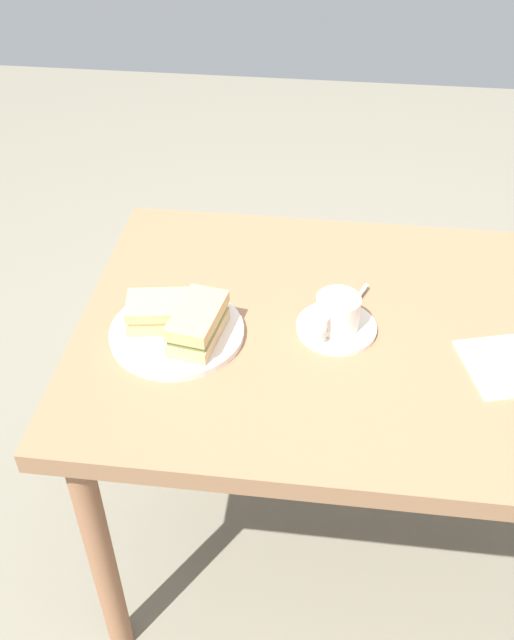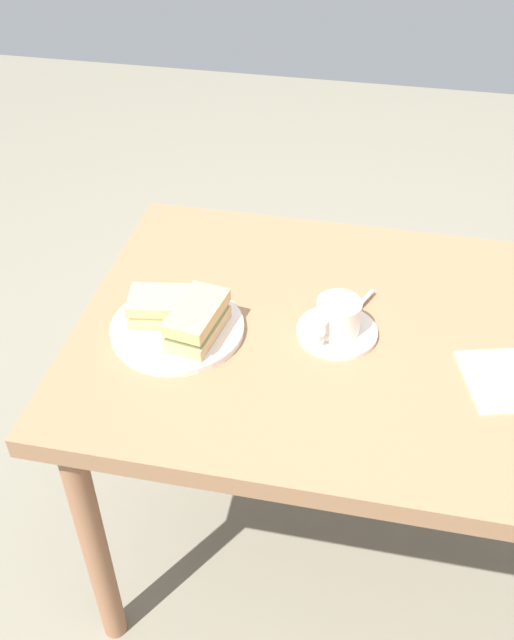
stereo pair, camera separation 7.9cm
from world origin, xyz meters
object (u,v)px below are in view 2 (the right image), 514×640
Objects in this scene: sandwich_front at (164,307)px; spoon at (357,307)px; dining_table at (385,368)px; napkin at (509,379)px; coffee_cup at (338,316)px; sandwich_back at (197,321)px; sandwich_plate at (177,328)px; coffee_saucer at (337,332)px.

spoon is at bearing 16.34° from sandwich_front.
dining_table is 0.23m from napkin.
napkin is (0.31, -0.06, -0.04)m from coffee_cup.
sandwich_front reaches higher than dining_table.
sandwich_front is 0.94× the size of sandwich_back.
sandwich_front is 0.36m from spoon.
sandwich_back reaches higher than dining_table.
dining_table is 0.40m from sandwich_plate.
sandwich_plate is 2.33× the size of coffee_cup.
sandwich_back reaches higher than sandwich_front.
coffee_saucer reaches higher than dining_table.
sandwich_plate is at bearing -171.15° from dining_table.
coffee_cup is at bearing 5.58° from sandwich_front.
sandwich_back is 0.99× the size of napkin.
spoon is (0.03, 0.07, 0.01)m from coffee_saucer.
spoon is (0.35, 0.10, -0.03)m from sandwich_front.
sandwich_front reaches higher than sandwich_plate.
napkin reaches higher than dining_table.
sandwich_front reaches higher than napkin.
sandwich_front is at bearing 155.20° from sandwich_back.
coffee_cup reaches higher than spoon.
dining_table is 10.95× the size of coffee_cup.
sandwich_front is 1.47× the size of spoon.
sandwich_plate is at bearing -170.42° from coffee_cup.
coffee_cup is at bearing -173.34° from dining_table.
sandwich_plate reaches higher than napkin.
coffee_saucer is 1.00× the size of napkin.
spoon is at bearing 20.55° from sandwich_plate.
dining_table is 7.82× the size of sandwich_back.
coffee_cup is at bearing 9.58° from sandwich_plate.
coffee_saucer is 0.04m from coffee_cup.
sandwich_plate is 1.77× the size of sandwich_front.
coffee_saucer is at bearing -174.25° from dining_table.
sandwich_back reaches higher than spoon.
dining_table is at bearing -41.44° from spoon.
sandwich_plate is 0.29m from coffee_saucer.
sandwich_back reaches higher than napkin.
dining_table is 0.37m from sandwich_back.
coffee_cup is at bearing -114.22° from coffee_saucer.
sandwich_plate is 0.06m from sandwich_back.
coffee_cup is (0.32, 0.03, 0.01)m from sandwich_front.
dining_table is 7.77× the size of coffee_saucer.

